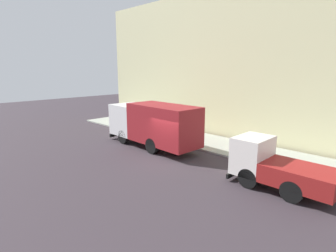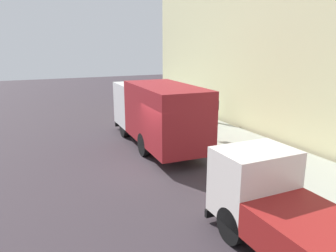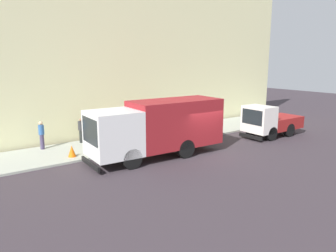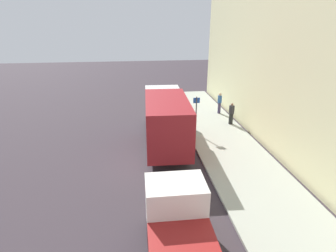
{
  "view_description": "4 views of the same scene",
  "coord_description": "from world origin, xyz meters",
  "px_view_note": "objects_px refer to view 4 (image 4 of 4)",
  "views": [
    {
      "loc": [
        -11.32,
        -11.27,
        5.54
      ],
      "look_at": [
        1.46,
        1.12,
        1.75
      ],
      "focal_mm": 28.38,
      "sensor_mm": 36.0,
      "label": 1
    },
    {
      "loc": [
        -4.73,
        -11.62,
        4.92
      ],
      "look_at": [
        1.2,
        0.91,
        1.41
      ],
      "focal_mm": 33.99,
      "sensor_mm": 36.0,
      "label": 2
    },
    {
      "loc": [
        -13.34,
        12.54,
        5.46
      ],
      "look_at": [
        1.19,
        1.92,
        1.73
      ],
      "focal_mm": 34.62,
      "sensor_mm": 36.0,
      "label": 3
    },
    {
      "loc": [
        -0.54,
        -13.16,
        7.36
      ],
      "look_at": [
        1.49,
        2.67,
        1.1
      ],
      "focal_mm": 29.05,
      "sensor_mm": 36.0,
      "label": 4
    }
  ],
  "objects_px": {
    "small_flatbed_truck": "(180,236)",
    "street_sign_post": "(196,112)",
    "pedestrian_standing": "(220,102)",
    "traffic_cone_orange": "(191,114)",
    "large_utility_truck": "(166,117)",
    "pedestrian_walking": "(231,113)"
  },
  "relations": [
    {
      "from": "pedestrian_walking",
      "to": "street_sign_post",
      "type": "bearing_deg",
      "value": 145.46
    },
    {
      "from": "pedestrian_standing",
      "to": "traffic_cone_orange",
      "type": "relative_size",
      "value": 2.69
    },
    {
      "from": "pedestrian_standing",
      "to": "street_sign_post",
      "type": "bearing_deg",
      "value": 71.88
    },
    {
      "from": "large_utility_truck",
      "to": "pedestrian_walking",
      "type": "height_order",
      "value": "large_utility_truck"
    },
    {
      "from": "pedestrian_standing",
      "to": "traffic_cone_orange",
      "type": "height_order",
      "value": "pedestrian_standing"
    },
    {
      "from": "small_flatbed_truck",
      "to": "street_sign_post",
      "type": "bearing_deg",
      "value": 75.38
    },
    {
      "from": "large_utility_truck",
      "to": "traffic_cone_orange",
      "type": "height_order",
      "value": "large_utility_truck"
    },
    {
      "from": "small_flatbed_truck",
      "to": "street_sign_post",
      "type": "height_order",
      "value": "street_sign_post"
    },
    {
      "from": "pedestrian_walking",
      "to": "traffic_cone_orange",
      "type": "relative_size",
      "value": 2.52
    },
    {
      "from": "traffic_cone_orange",
      "to": "street_sign_post",
      "type": "distance_m",
      "value": 3.31
    },
    {
      "from": "pedestrian_standing",
      "to": "traffic_cone_orange",
      "type": "bearing_deg",
      "value": 37.14
    },
    {
      "from": "pedestrian_walking",
      "to": "pedestrian_standing",
      "type": "relative_size",
      "value": 0.94
    },
    {
      "from": "pedestrian_standing",
      "to": "pedestrian_walking",
      "type": "bearing_deg",
      "value": 110.54
    },
    {
      "from": "small_flatbed_truck",
      "to": "traffic_cone_orange",
      "type": "distance_m",
      "value": 13.66
    },
    {
      "from": "traffic_cone_orange",
      "to": "street_sign_post",
      "type": "bearing_deg",
      "value": -95.96
    },
    {
      "from": "large_utility_truck",
      "to": "pedestrian_walking",
      "type": "xyz_separation_m",
      "value": [
        5.17,
        2.48,
        -0.81
      ]
    },
    {
      "from": "small_flatbed_truck",
      "to": "pedestrian_standing",
      "type": "bearing_deg",
      "value": 68.86
    },
    {
      "from": "pedestrian_standing",
      "to": "street_sign_post",
      "type": "height_order",
      "value": "street_sign_post"
    },
    {
      "from": "small_flatbed_truck",
      "to": "traffic_cone_orange",
      "type": "bearing_deg",
      "value": 77.5
    },
    {
      "from": "large_utility_truck",
      "to": "pedestrian_walking",
      "type": "distance_m",
      "value": 5.8
    },
    {
      "from": "small_flatbed_truck",
      "to": "pedestrian_walking",
      "type": "relative_size",
      "value": 2.95
    },
    {
      "from": "traffic_cone_orange",
      "to": "large_utility_truck",
      "type": "bearing_deg",
      "value": -121.23
    }
  ]
}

